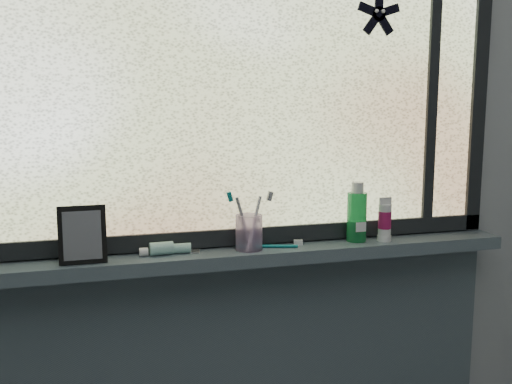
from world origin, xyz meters
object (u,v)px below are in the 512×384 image
Objects in this scene: vanity_mirror at (82,235)px; mouthwash_bottle at (357,212)px; toothbrush_cup at (249,232)px; cream_tube at (385,218)px.

mouthwash_bottle is (0.82, 0.03, 0.01)m from vanity_mirror.
toothbrush_cup is 1.05× the size of cream_tube.
cream_tube is (0.44, -0.01, 0.02)m from toothbrush_cup.
cream_tube is at bearing -15.66° from mouthwash_bottle.
cream_tube reaches higher than toothbrush_cup.
toothbrush_cup is at bearing 178.44° from cream_tube.
mouthwash_bottle reaches higher than cream_tube.
mouthwash_bottle is (0.35, 0.01, 0.04)m from toothbrush_cup.
toothbrush_cup is at bearing -178.08° from mouthwash_bottle.
vanity_mirror is at bearing -177.95° from toothbrush_cup.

